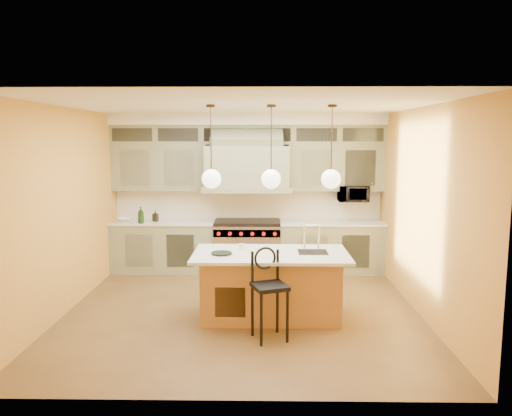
{
  "coord_description": "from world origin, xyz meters",
  "views": [
    {
      "loc": [
        0.31,
        -6.91,
        2.46
      ],
      "look_at": [
        0.18,
        0.7,
        1.39
      ],
      "focal_mm": 35.0,
      "sensor_mm": 36.0,
      "label": 1
    }
  ],
  "objects_px": {
    "counter_stool": "(269,288)",
    "microwave": "(353,194)",
    "range": "(247,246)",
    "kitchen_island": "(271,284)"
  },
  "relations": [
    {
      "from": "range",
      "to": "kitchen_island",
      "type": "distance_m",
      "value": 2.43
    },
    {
      "from": "range",
      "to": "microwave",
      "type": "relative_size",
      "value": 2.21
    },
    {
      "from": "range",
      "to": "kitchen_island",
      "type": "relative_size",
      "value": 0.57
    },
    {
      "from": "range",
      "to": "kitchen_island",
      "type": "xyz_separation_m",
      "value": [
        0.41,
        -2.4,
        -0.01
      ]
    },
    {
      "from": "range",
      "to": "microwave",
      "type": "xyz_separation_m",
      "value": [
        1.95,
        0.11,
        0.96
      ]
    },
    {
      "from": "range",
      "to": "kitchen_island",
      "type": "height_order",
      "value": "kitchen_island"
    },
    {
      "from": "range",
      "to": "microwave",
      "type": "height_order",
      "value": "microwave"
    },
    {
      "from": "counter_stool",
      "to": "microwave",
      "type": "distance_m",
      "value": 3.7
    },
    {
      "from": "range",
      "to": "microwave",
      "type": "bearing_deg",
      "value": 3.12
    },
    {
      "from": "range",
      "to": "counter_stool",
      "type": "distance_m",
      "value": 3.17
    }
  ]
}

